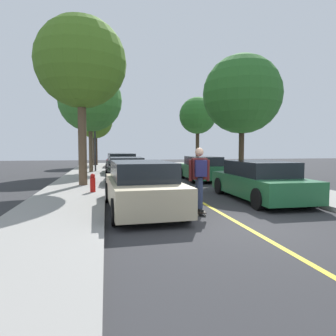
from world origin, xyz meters
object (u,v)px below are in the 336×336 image
(parked_car_right_near, at_px, (202,169))
(streetlamp, at_px, (95,125))
(parked_car_right_nearest, at_px, (260,181))
(parked_car_left_nearest, at_px, (142,186))
(parked_car_left_far, at_px, (121,164))
(skateboard, at_px, (199,210))
(parked_car_left_farthest, at_px, (117,160))
(street_tree_right_nearest, at_px, (242,94))
(skateboarder, at_px, (199,175))
(parked_car_left_near, at_px, (126,171))
(street_tree_left_nearest, at_px, (81,63))
(fire_hydrant, at_px, (93,183))
(street_tree_left_far, at_px, (95,121))
(street_tree_right_near, at_px, (198,116))
(street_tree_left_near, at_px, (90,100))

(parked_car_right_near, relative_size, streetlamp, 0.70)
(streetlamp, bearing_deg, parked_car_right_nearest, -64.91)
(parked_car_left_nearest, distance_m, parked_car_left_far, 12.20)
(skateboard, bearing_deg, parked_car_left_farthest, 94.29)
(street_tree_right_nearest, xyz_separation_m, skateboarder, (-4.73, -7.57, -3.60))
(parked_car_left_near, relative_size, parked_car_right_near, 1.05)
(skateboarder, bearing_deg, parked_car_left_farthest, 94.27)
(parked_car_left_nearest, bearing_deg, street_tree_right_nearest, 47.45)
(parked_car_right_nearest, distance_m, street_tree_left_nearest, 9.09)
(parked_car_left_far, relative_size, parked_car_right_nearest, 1.01)
(parked_car_left_far, bearing_deg, fire_hydrant, -99.33)
(parked_car_left_near, bearing_deg, street_tree_left_far, 97.50)
(street_tree_right_near, bearing_deg, parked_car_right_nearest, -98.21)
(street_tree_left_far, distance_m, skateboarder, 23.27)
(fire_hydrant, bearing_deg, parked_car_left_near, 67.18)
(street_tree_left_far, distance_m, streetlamp, 8.38)
(parked_car_left_near, xyz_separation_m, parked_car_left_far, (0.00, 5.57, 0.06))
(street_tree_left_far, xyz_separation_m, street_tree_right_nearest, (8.24, -15.19, 0.29))
(skateboarder, bearing_deg, parked_car_right_nearest, 32.51)
(parked_car_left_nearest, xyz_separation_m, skateboarder, (1.49, -0.79, 0.38))
(parked_car_left_far, distance_m, street_tree_right_nearest, 9.15)
(parked_car_left_near, height_order, parked_car_left_far, parked_car_left_far)
(street_tree_left_far, height_order, skateboard, street_tree_left_far)
(parked_car_left_nearest, xyz_separation_m, parked_car_left_far, (0.00, 12.20, 0.01))
(parked_car_left_far, bearing_deg, parked_car_left_nearest, -90.00)
(parked_car_left_farthest, bearing_deg, street_tree_left_nearest, -98.36)
(parked_car_left_farthest, distance_m, streetlamp, 6.43)
(street_tree_right_near, distance_m, skateboarder, 16.75)
(parked_car_left_nearest, height_order, skateboard, parked_car_left_nearest)
(parked_car_left_nearest, height_order, parked_car_right_near, parked_car_left_nearest)
(parked_car_right_nearest, relative_size, street_tree_left_near, 0.65)
(parked_car_left_nearest, distance_m, parked_car_right_near, 8.51)
(street_tree_left_near, distance_m, skateboard, 15.16)
(street_tree_left_near, bearing_deg, street_tree_left_far, 90.00)
(parked_car_left_near, height_order, street_tree_right_nearest, street_tree_right_nearest)
(parked_car_left_nearest, bearing_deg, street_tree_right_near, 67.39)
(parked_car_left_near, bearing_deg, street_tree_left_near, 107.27)
(street_tree_right_nearest, distance_m, street_tree_right_near, 8.16)
(parked_car_right_near, height_order, fire_hydrant, parked_car_right_near)
(parked_car_left_near, distance_m, parked_car_right_nearest, 7.08)
(parked_car_right_nearest, height_order, street_tree_left_near, street_tree_left_near)
(parked_car_left_farthest, distance_m, skateboarder, 20.03)
(parked_car_right_nearest, relative_size, fire_hydrant, 6.57)
(parked_car_right_near, bearing_deg, street_tree_left_nearest, -162.36)
(street_tree_right_near, xyz_separation_m, fire_hydrant, (-7.72, -11.87, -3.87))
(parked_car_left_nearest, relative_size, street_tree_left_far, 0.78)
(skateboarder, bearing_deg, street_tree_left_near, 104.17)
(parked_car_left_nearest, bearing_deg, parked_car_left_farthest, 89.99)
(parked_car_left_far, height_order, street_tree_left_nearest, street_tree_left_nearest)
(parked_car_left_far, distance_m, parked_car_right_near, 6.37)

